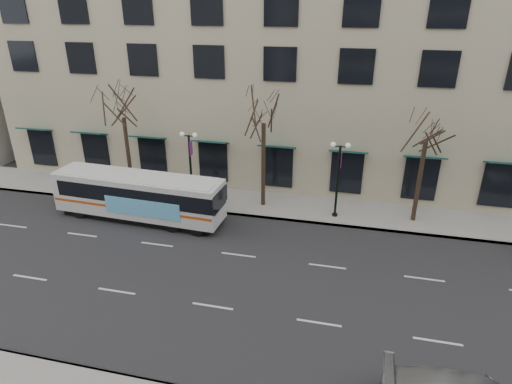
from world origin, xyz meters
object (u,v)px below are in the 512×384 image
(tree_far_left, at_px, (122,104))
(lamp_post_left, at_px, (191,164))
(tree_far_right, at_px, (428,126))
(lamp_post_right, at_px, (338,177))
(tree_far_mid, at_px, (264,109))
(city_bus, at_px, (140,195))

(tree_far_left, relative_size, lamp_post_left, 1.60)
(tree_far_right, distance_m, lamp_post_right, 6.11)
(tree_far_mid, xyz_separation_m, city_bus, (-7.40, -3.63, -5.23))
(tree_far_mid, height_order, lamp_post_right, tree_far_mid)
(tree_far_right, distance_m, lamp_post_left, 15.40)
(tree_far_right, bearing_deg, tree_far_mid, 180.00)
(tree_far_left, distance_m, lamp_post_right, 15.48)
(tree_far_left, xyz_separation_m, tree_far_mid, (10.00, 0.00, 0.21))
(tree_far_mid, bearing_deg, tree_far_left, -180.00)
(tree_far_mid, relative_size, lamp_post_left, 1.64)
(tree_far_left, bearing_deg, lamp_post_right, -2.29)
(tree_far_mid, distance_m, lamp_post_left, 6.40)
(tree_far_mid, height_order, city_bus, tree_far_mid)
(tree_far_mid, xyz_separation_m, lamp_post_left, (-4.99, -0.60, -3.96))
(lamp_post_right, bearing_deg, tree_far_left, 177.71)
(tree_far_left, height_order, tree_far_right, tree_far_left)
(tree_far_right, height_order, lamp_post_left, tree_far_right)
(tree_far_right, height_order, lamp_post_right, tree_far_right)
(lamp_post_left, bearing_deg, tree_far_right, 2.29)
(tree_far_right, bearing_deg, city_bus, -168.20)
(tree_far_mid, relative_size, tree_far_right, 1.06)
(tree_far_right, relative_size, lamp_post_right, 1.55)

